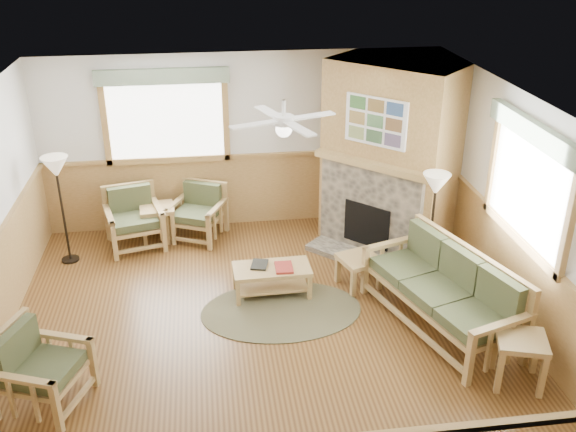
{
  "coord_description": "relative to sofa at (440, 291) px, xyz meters",
  "views": [
    {
      "loc": [
        -0.55,
        -6.29,
        4.48
      ],
      "look_at": [
        0.4,
        0.7,
        1.15
      ],
      "focal_mm": 40.0,
      "sensor_mm": 36.0,
      "label": 1
    }
  ],
  "objects": [
    {
      "name": "ceiling",
      "position": [
        -2.08,
        0.18,
        2.22
      ],
      "size": [
        6.0,
        6.0,
        0.01
      ],
      "primitive_type": "cube",
      "color": "white",
      "rests_on": "floor"
    },
    {
      "name": "floor_lamp_left",
      "position": [
        -4.63,
        2.24,
        0.31
      ],
      "size": [
        0.43,
        0.43,
        1.57
      ],
      "primitive_type": null,
      "rotation": [
        0.0,
        0.0,
        -0.2
      ],
      "color": "black",
      "rests_on": "floor"
    },
    {
      "name": "wall_right",
      "position": [
        0.92,
        0.18,
        0.87
      ],
      "size": [
        0.02,
        6.0,
        2.7
      ],
      "primitive_type": "cube",
      "color": "silver",
      "rests_on": "floor"
    },
    {
      "name": "floor",
      "position": [
        -2.08,
        0.18,
        -0.49
      ],
      "size": [
        6.0,
        6.0,
        0.01
      ],
      "primitive_type": "cube",
      "color": "brown",
      "rests_on": "ground"
    },
    {
      "name": "wall_back",
      "position": [
        -2.08,
        3.18,
        0.87
      ],
      "size": [
        6.0,
        0.02,
        2.7
      ],
      "primitive_type": "cube",
      "color": "silver",
      "rests_on": "floor"
    },
    {
      "name": "coffee_table",
      "position": [
        -1.88,
        0.97,
        -0.28
      ],
      "size": [
        1.0,
        0.52,
        0.39
      ],
      "primitive_type": null,
      "rotation": [
        0.0,
        0.0,
        0.03
      ],
      "color": "#A5844D",
      "rests_on": "floor"
    },
    {
      "name": "footstool",
      "position": [
        -0.72,
        1.03,
        -0.27
      ],
      "size": [
        0.61,
        0.61,
        0.42
      ],
      "primitive_type": null,
      "rotation": [
        0.0,
        0.0,
        0.31
      ],
      "color": "#A5844D",
      "rests_on": "floor"
    },
    {
      "name": "fireplace",
      "position": [
        -0.03,
        2.23,
        0.87
      ],
      "size": [
        3.11,
        3.11,
        2.7
      ],
      "primitive_type": null,
      "rotation": [
        0.0,
        0.0,
        -0.79
      ],
      "color": "#9D7640",
      "rests_on": "floor"
    },
    {
      "name": "window_right",
      "position": [
        0.88,
        -0.02,
        2.05
      ],
      "size": [
        0.16,
        1.9,
        1.5
      ],
      "primitive_type": null,
      "color": "white",
      "rests_on": "wall_right"
    },
    {
      "name": "braided_rug",
      "position": [
        -1.81,
        0.55,
        -0.47
      ],
      "size": [
        2.18,
        2.18,
        0.01
      ],
      "primitive_type": "cylinder",
      "rotation": [
        0.0,
        0.0,
        -0.09
      ],
      "color": "#4C472F",
      "rests_on": "floor"
    },
    {
      "name": "book_dark",
      "position": [
        -2.03,
        1.04,
        -0.06
      ],
      "size": [
        0.26,
        0.31,
        0.03
      ],
      "primitive_type": "cube",
      "rotation": [
        0.0,
        0.0,
        -0.24
      ],
      "color": "black",
      "rests_on": "coffee_table"
    },
    {
      "name": "wainscot",
      "position": [
        -2.08,
        0.18,
        0.07
      ],
      "size": [
        6.0,
        6.0,
        1.1
      ],
      "primitive_type": null,
      "color": "#9D7640",
      "rests_on": "floor"
    },
    {
      "name": "end_table_sofa",
      "position": [
        0.47,
        -1.1,
        -0.2
      ],
      "size": [
        0.62,
        0.61,
        0.56
      ],
      "primitive_type": null,
      "rotation": [
        0.0,
        0.0,
        -0.31
      ],
      "color": "#A5844D",
      "rests_on": "floor"
    },
    {
      "name": "floor_lamp_right",
      "position": [
        0.23,
        1.05,
        0.29
      ],
      "size": [
        0.39,
        0.39,
        1.54
      ],
      "primitive_type": null,
      "rotation": [
        0.0,
        0.0,
        0.1
      ],
      "color": "black",
      "rests_on": "floor"
    },
    {
      "name": "ceiling_fan",
      "position": [
        -1.78,
        0.48,
        2.18
      ],
      "size": [
        1.59,
        1.59,
        0.36
      ],
      "primitive_type": null,
      "rotation": [
        0.0,
        0.0,
        0.35
      ],
      "color": "white",
      "rests_on": "ceiling"
    },
    {
      "name": "armchair_back_right",
      "position": [
        -2.81,
        2.73,
        -0.07
      ],
      "size": [
        0.96,
        0.96,
        0.81
      ],
      "primitive_type": null,
      "rotation": [
        0.0,
        0.0,
        -0.43
      ],
      "color": "#A5844D",
      "rests_on": "floor"
    },
    {
      "name": "sofa",
      "position": [
        0.0,
        0.0,
        0.0
      ],
      "size": [
        2.25,
        1.47,
        0.96
      ],
      "primitive_type": null,
      "rotation": [
        0.0,
        0.0,
        -1.25
      ],
      "color": "#A5844D",
      "rests_on": "floor"
    },
    {
      "name": "armchair_back_left",
      "position": [
        -3.73,
        2.58,
        -0.05
      ],
      "size": [
        0.94,
        0.94,
        0.87
      ],
      "primitive_type": null,
      "rotation": [
        0.0,
        0.0,
        0.25
      ],
      "color": "#A5844D",
      "rests_on": "floor"
    },
    {
      "name": "wall_front",
      "position": [
        -2.08,
        -2.82,
        0.87
      ],
      "size": [
        6.0,
        0.02,
        2.7
      ],
      "primitive_type": "cube",
      "color": "silver",
      "rests_on": "floor"
    },
    {
      "name": "end_table_chairs",
      "position": [
        -3.4,
        2.72,
        -0.2
      ],
      "size": [
        0.54,
        0.52,
        0.55
      ],
      "primitive_type": null,
      "rotation": [
        0.0,
        0.0,
        0.1
      ],
      "color": "#A5844D",
      "rests_on": "floor"
    },
    {
      "name": "window_back",
      "position": [
        -3.18,
        3.14,
        2.05
      ],
      "size": [
        1.9,
        0.16,
        1.5
      ],
      "primitive_type": null,
      "color": "white",
      "rests_on": "wall_back"
    },
    {
      "name": "armchair_left",
      "position": [
        -4.35,
        -0.76,
        -0.06
      ],
      "size": [
        0.98,
        0.98,
        0.85
      ],
      "primitive_type": null,
      "rotation": [
        0.0,
        0.0,
        1.21
      ],
      "color": "#A5844D",
      "rests_on": "floor"
    },
    {
      "name": "book_red",
      "position": [
        -1.73,
        0.92,
        -0.06
      ],
      "size": [
        0.23,
        0.31,
        0.03
      ],
      "primitive_type": "cube",
      "rotation": [
        0.0,
        0.0,
        -0.02
      ],
      "color": "maroon",
      "rests_on": "coffee_table"
    }
  ]
}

